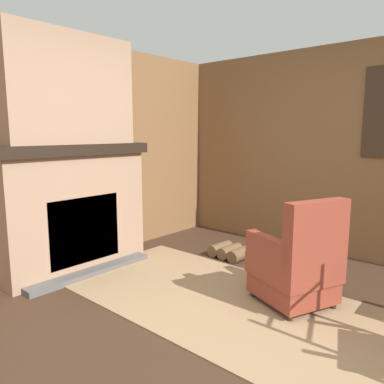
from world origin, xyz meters
The scene contains 11 objects.
ground_plane centered at (0.00, 0.00, 0.00)m, with size 14.00×14.00×0.00m, color #3D281C.
wood_panel_wall_left centered at (-2.34, 0.00, 1.24)m, with size 0.06×5.22×2.47m.
wood_panel_wall_back centered at (0.01, 2.34, 1.25)m, with size 5.22×0.09×2.47m.
fireplace_hearth centered at (-2.09, 0.00, 0.67)m, with size 0.63×1.66×1.35m.
chimney_breast centered at (-2.10, 0.00, 1.90)m, with size 0.37×1.38×1.10m.
area_rug centered at (-0.18, 0.40, 0.01)m, with size 3.60×1.54×0.01m.
armchair centered at (0.10, 0.76, 0.36)m, with size 0.79×0.77×0.95m.
firewood_stack centered at (-1.05, 1.40, 0.07)m, with size 0.45×0.35×0.15m.
oil_lamp_vase centered at (-2.14, -0.36, 1.46)m, with size 0.12×0.12×0.30m.
storage_case centered at (-2.14, 0.28, 1.43)m, with size 0.17×0.22×0.16m.
decorative_plate_on_mantel centered at (-2.16, -0.01, 1.48)m, with size 0.07×0.27×0.26m.
Camera 1 is at (1.42, -2.11, 1.48)m, focal length 35.00 mm.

